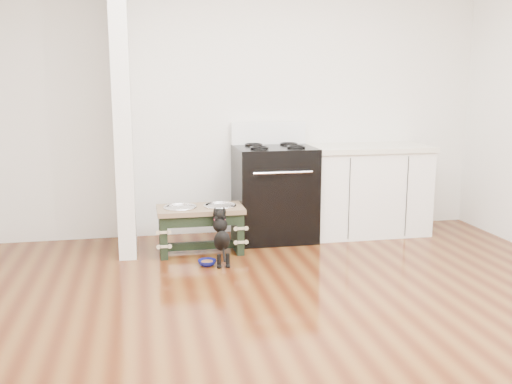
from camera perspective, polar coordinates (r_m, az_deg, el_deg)
name	(u,v)px	position (r m, az deg, el deg)	size (l,w,h in m)	color
ground	(313,330)	(3.72, 5.77, -13.58)	(5.00, 5.00, 0.00)	#421B0B
room_shell	(319,68)	(3.39, 6.30, 12.19)	(5.00, 5.00, 5.00)	silver
partition_wall	(122,104)	(5.34, -13.21, 8.60)	(0.15, 0.80, 2.70)	silver
oven_range	(274,191)	(5.64, 1.82, 0.07)	(0.76, 0.69, 1.14)	black
cabinet_run	(366,190)	(5.96, 10.99, 0.22)	(1.24, 0.64, 0.91)	white
dog_feeder	(201,220)	(5.22, -5.57, -2.83)	(0.78, 0.42, 0.44)	black
puppy	(221,234)	(4.90, -3.50, -4.25)	(0.14, 0.40, 0.47)	black
floor_bowl	(207,263)	(4.92, -4.91, -7.06)	(0.17, 0.17, 0.05)	navy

